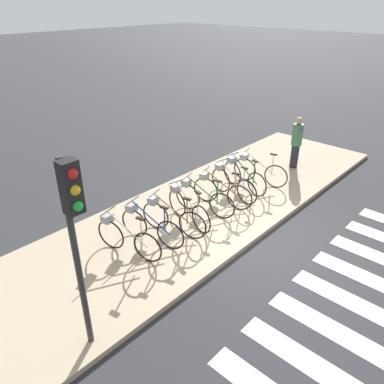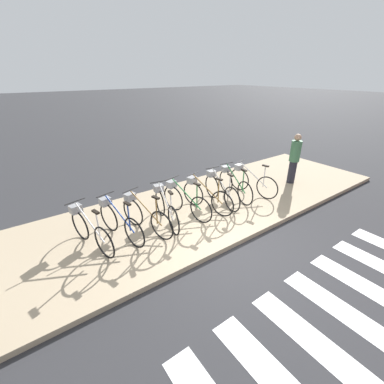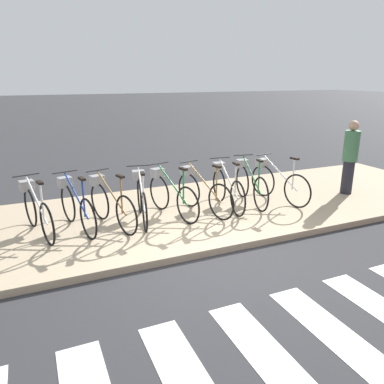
{
  "view_description": "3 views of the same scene",
  "coord_description": "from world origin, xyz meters",
  "px_view_note": "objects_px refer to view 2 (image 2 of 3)",
  "views": [
    {
      "loc": [
        -6.5,
        -3.87,
        5.23
      ],
      "look_at": [
        -0.6,
        1.56,
        1.02
      ],
      "focal_mm": 35.0,
      "sensor_mm": 36.0,
      "label": 1
    },
    {
      "loc": [
        -3.41,
        -3.35,
        3.67
      ],
      "look_at": [
        -0.23,
        1.1,
        1.11
      ],
      "focal_mm": 24.0,
      "sensor_mm": 36.0,
      "label": 2
    },
    {
      "loc": [
        -2.46,
        -4.9,
        2.79
      ],
      "look_at": [
        -0.08,
        0.56,
        0.94
      ],
      "focal_mm": 35.0,
      "sensor_mm": 36.0,
      "label": 3
    }
  ],
  "objects_px": {
    "parked_bicycle_3": "(165,206)",
    "pedestrian": "(294,158)",
    "parked_bicycle_6": "(220,189)",
    "parked_bicycle_0": "(89,228)",
    "parked_bicycle_8": "(250,180)",
    "parked_bicycle_1": "(118,220)",
    "parked_bicycle_7": "(233,183)",
    "parked_bicycle_2": "(144,214)",
    "parked_bicycle_5": "(205,195)",
    "parked_bicycle_4": "(184,200)"
  },
  "relations": [
    {
      "from": "parked_bicycle_3",
      "to": "pedestrian",
      "type": "bearing_deg",
      "value": -3.11
    },
    {
      "from": "parked_bicycle_6",
      "to": "parked_bicycle_0",
      "type": "bearing_deg",
      "value": 178.96
    },
    {
      "from": "parked_bicycle_8",
      "to": "pedestrian",
      "type": "bearing_deg",
      "value": -6.8
    },
    {
      "from": "parked_bicycle_8",
      "to": "parked_bicycle_1",
      "type": "bearing_deg",
      "value": 178.61
    },
    {
      "from": "parked_bicycle_1",
      "to": "parked_bicycle_6",
      "type": "bearing_deg",
      "value": -0.75
    },
    {
      "from": "parked_bicycle_6",
      "to": "parked_bicycle_7",
      "type": "height_order",
      "value": "same"
    },
    {
      "from": "parked_bicycle_1",
      "to": "parked_bicycle_3",
      "type": "xyz_separation_m",
      "value": [
        1.21,
        -0.06,
        0.0
      ]
    },
    {
      "from": "parked_bicycle_0",
      "to": "parked_bicycle_2",
      "type": "relative_size",
      "value": 1.01
    },
    {
      "from": "parked_bicycle_3",
      "to": "parked_bicycle_0",
      "type": "bearing_deg",
      "value": 177.39
    },
    {
      "from": "parked_bicycle_3",
      "to": "parked_bicycle_6",
      "type": "xyz_separation_m",
      "value": [
        1.86,
        0.02,
        0.0
      ]
    },
    {
      "from": "parked_bicycle_2",
      "to": "parked_bicycle_6",
      "type": "bearing_deg",
      "value": 1.41
    },
    {
      "from": "parked_bicycle_5",
      "to": "parked_bicycle_8",
      "type": "xyz_separation_m",
      "value": [
        1.84,
        -0.0,
        0.0
      ]
    },
    {
      "from": "parked_bicycle_1",
      "to": "parked_bicycle_6",
      "type": "xyz_separation_m",
      "value": [
        3.07,
        -0.04,
        0.0
      ]
    },
    {
      "from": "parked_bicycle_4",
      "to": "parked_bicycle_5",
      "type": "xyz_separation_m",
      "value": [
        0.65,
        -0.07,
        0.0
      ]
    },
    {
      "from": "parked_bicycle_2",
      "to": "parked_bicycle_5",
      "type": "relative_size",
      "value": 0.99
    },
    {
      "from": "parked_bicycle_0",
      "to": "parked_bicycle_8",
      "type": "distance_m",
      "value": 4.95
    },
    {
      "from": "parked_bicycle_3",
      "to": "parked_bicycle_7",
      "type": "relative_size",
      "value": 1.0
    },
    {
      "from": "parked_bicycle_5",
      "to": "pedestrian",
      "type": "distance_m",
      "value": 3.74
    },
    {
      "from": "parked_bicycle_6",
      "to": "pedestrian",
      "type": "xyz_separation_m",
      "value": [
        3.09,
        -0.29,
        0.45
      ]
    },
    {
      "from": "parked_bicycle_6",
      "to": "parked_bicycle_8",
      "type": "relative_size",
      "value": 1.01
    },
    {
      "from": "parked_bicycle_7",
      "to": "pedestrian",
      "type": "distance_m",
      "value": 2.55
    },
    {
      "from": "parked_bicycle_1",
      "to": "parked_bicycle_3",
      "type": "relative_size",
      "value": 0.99
    },
    {
      "from": "parked_bicycle_0",
      "to": "parked_bicycle_1",
      "type": "relative_size",
      "value": 1.0
    },
    {
      "from": "parked_bicycle_2",
      "to": "pedestrian",
      "type": "relative_size",
      "value": 0.97
    },
    {
      "from": "parked_bicycle_6",
      "to": "parked_bicycle_7",
      "type": "xyz_separation_m",
      "value": [
        0.61,
        0.06,
        0.0
      ]
    },
    {
      "from": "parked_bicycle_5",
      "to": "parked_bicycle_8",
      "type": "relative_size",
      "value": 0.99
    },
    {
      "from": "parked_bicycle_7",
      "to": "parked_bicycle_4",
      "type": "bearing_deg",
      "value": -178.66
    },
    {
      "from": "parked_bicycle_4",
      "to": "parked_bicycle_1",
      "type": "bearing_deg",
      "value": 179.12
    },
    {
      "from": "parked_bicycle_1",
      "to": "parked_bicycle_6",
      "type": "relative_size",
      "value": 0.98
    },
    {
      "from": "parked_bicycle_0",
      "to": "parked_bicycle_4",
      "type": "relative_size",
      "value": 1.0
    },
    {
      "from": "parked_bicycle_7",
      "to": "pedestrian",
      "type": "xyz_separation_m",
      "value": [
        2.48,
        -0.34,
        0.45
      ]
    },
    {
      "from": "parked_bicycle_8",
      "to": "pedestrian",
      "type": "relative_size",
      "value": 0.99
    },
    {
      "from": "parked_bicycle_4",
      "to": "parked_bicycle_8",
      "type": "xyz_separation_m",
      "value": [
        2.48,
        -0.08,
        0.0
      ]
    },
    {
      "from": "parked_bicycle_2",
      "to": "pedestrian",
      "type": "bearing_deg",
      "value": -2.32
    },
    {
      "from": "parked_bicycle_2",
      "to": "parked_bicycle_5",
      "type": "bearing_deg",
      "value": -0.03
    },
    {
      "from": "parked_bicycle_7",
      "to": "parked_bicycle_5",
      "type": "bearing_deg",
      "value": -174.46
    },
    {
      "from": "parked_bicycle_0",
      "to": "parked_bicycle_8",
      "type": "bearing_deg",
      "value": -1.52
    },
    {
      "from": "parked_bicycle_0",
      "to": "parked_bicycle_5",
      "type": "distance_m",
      "value": 3.12
    },
    {
      "from": "parked_bicycle_1",
      "to": "parked_bicycle_8",
      "type": "xyz_separation_m",
      "value": [
        4.3,
        -0.1,
        0.0
      ]
    },
    {
      "from": "parked_bicycle_0",
      "to": "parked_bicycle_2",
      "type": "bearing_deg",
      "value": -5.84
    },
    {
      "from": "parked_bicycle_0",
      "to": "parked_bicycle_1",
      "type": "height_order",
      "value": "same"
    },
    {
      "from": "parked_bicycle_7",
      "to": "parked_bicycle_2",
      "type": "bearing_deg",
      "value": -177.82
    },
    {
      "from": "pedestrian",
      "to": "parked_bicycle_1",
      "type": "bearing_deg",
      "value": 176.96
    },
    {
      "from": "parked_bicycle_2",
      "to": "parked_bicycle_4",
      "type": "bearing_deg",
      "value": 3.46
    },
    {
      "from": "parked_bicycle_5",
      "to": "parked_bicycle_7",
      "type": "bearing_deg",
      "value": 5.54
    },
    {
      "from": "parked_bicycle_4",
      "to": "parked_bicycle_8",
      "type": "relative_size",
      "value": 0.99
    },
    {
      "from": "parked_bicycle_6",
      "to": "parked_bicycle_8",
      "type": "distance_m",
      "value": 1.23
    },
    {
      "from": "parked_bicycle_1",
      "to": "parked_bicycle_3",
      "type": "bearing_deg",
      "value": -2.73
    },
    {
      "from": "parked_bicycle_2",
      "to": "parked_bicycle_6",
      "type": "xyz_separation_m",
      "value": [
        2.47,
        0.06,
        0.0
      ]
    },
    {
      "from": "parked_bicycle_5",
      "to": "parked_bicycle_4",
      "type": "bearing_deg",
      "value": 173.42
    }
  ]
}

